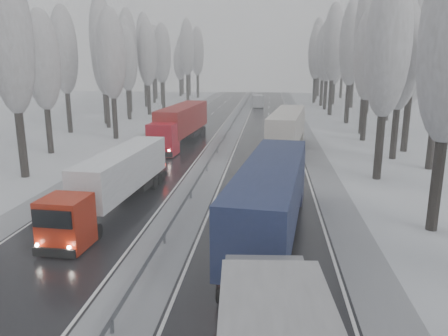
% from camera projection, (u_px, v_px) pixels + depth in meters
% --- Properties ---
extents(carriageway_right, '(7.50, 200.00, 0.03)m').
position_uv_depth(carriageway_right, '(266.00, 167.00, 40.36)').
color(carriageway_right, black).
rests_on(carriageway_right, ground).
extents(carriageway_left, '(7.50, 200.00, 0.03)m').
position_uv_depth(carriageway_left, '(155.00, 165.00, 41.43)').
color(carriageway_left, black).
rests_on(carriageway_left, ground).
extents(median_slush, '(3.00, 200.00, 0.04)m').
position_uv_depth(median_slush, '(210.00, 166.00, 40.89)').
color(median_slush, gray).
rests_on(median_slush, ground).
extents(shoulder_right, '(2.40, 200.00, 0.04)m').
position_uv_depth(shoulder_right, '(320.00, 169.00, 39.86)').
color(shoulder_right, gray).
rests_on(shoulder_right, ground).
extents(shoulder_left, '(2.40, 200.00, 0.04)m').
position_uv_depth(shoulder_left, '(105.00, 163.00, 41.93)').
color(shoulder_left, gray).
rests_on(shoulder_left, ground).
extents(median_guardrail, '(0.12, 200.00, 0.76)m').
position_uv_depth(median_guardrail, '(210.00, 160.00, 40.74)').
color(median_guardrail, slate).
rests_on(median_guardrail, ground).
extents(tree_18, '(3.60, 3.60, 16.58)m').
position_uv_depth(tree_18, '(388.00, 46.00, 34.01)').
color(tree_18, black).
rests_on(tree_18, ground).
extents(tree_19, '(3.60, 3.60, 14.57)m').
position_uv_depth(tree_19, '(440.00, 63.00, 37.62)').
color(tree_19, black).
rests_on(tree_19, ground).
extents(tree_20, '(3.60, 3.60, 15.71)m').
position_uv_depth(tree_20, '(402.00, 55.00, 41.65)').
color(tree_20, black).
rests_on(tree_20, ground).
extents(tree_21, '(3.60, 3.60, 18.62)m').
position_uv_depth(tree_21, '(415.00, 37.00, 44.85)').
color(tree_21, black).
rests_on(tree_21, ground).
extents(tree_22, '(3.60, 3.60, 15.86)m').
position_uv_depth(tree_22, '(369.00, 55.00, 51.80)').
color(tree_22, black).
rests_on(tree_22, ground).
extents(tree_23, '(3.60, 3.60, 13.55)m').
position_uv_depth(tree_23, '(412.00, 68.00, 55.37)').
color(tree_23, black).
rests_on(tree_23, ground).
extents(tree_24, '(3.60, 3.60, 20.49)m').
position_uv_depth(tree_24, '(369.00, 32.00, 56.24)').
color(tree_24, black).
rests_on(tree_24, ground).
extents(tree_25, '(3.60, 3.60, 19.44)m').
position_uv_depth(tree_25, '(414.00, 39.00, 59.56)').
color(tree_25, black).
rests_on(tree_25, ground).
extents(tree_26, '(3.60, 3.60, 18.78)m').
position_uv_depth(tree_26, '(351.00, 44.00, 66.43)').
color(tree_26, black).
rests_on(tree_26, ground).
extents(tree_27, '(3.60, 3.60, 17.62)m').
position_uv_depth(tree_27, '(392.00, 50.00, 69.75)').
color(tree_27, black).
rests_on(tree_27, ground).
extents(tree_28, '(3.60, 3.60, 19.62)m').
position_uv_depth(tree_28, '(334.00, 43.00, 76.75)').
color(tree_28, black).
rests_on(tree_28, ground).
extents(tree_29, '(3.60, 3.60, 18.11)m').
position_uv_depth(tree_29, '(371.00, 49.00, 80.09)').
color(tree_29, black).
rests_on(tree_29, ground).
extents(tree_30, '(3.60, 3.60, 17.86)m').
position_uv_depth(tree_30, '(328.00, 51.00, 86.41)').
color(tree_30, black).
rests_on(tree_30, ground).
extents(tree_31, '(3.60, 3.60, 18.58)m').
position_uv_depth(tree_31, '(355.00, 49.00, 89.56)').
color(tree_31, black).
rests_on(tree_31, ground).
extents(tree_32, '(3.60, 3.60, 17.33)m').
position_uv_depth(tree_32, '(323.00, 53.00, 93.73)').
color(tree_32, black).
rests_on(tree_32, ground).
extents(tree_33, '(3.60, 3.60, 14.33)m').
position_uv_depth(tree_33, '(335.00, 63.00, 97.74)').
color(tree_33, black).
rests_on(tree_33, ground).
extents(tree_34, '(3.60, 3.60, 17.63)m').
position_uv_depth(tree_34, '(316.00, 53.00, 100.64)').
color(tree_34, black).
rests_on(tree_34, ground).
extents(tree_35, '(3.60, 3.60, 18.25)m').
position_uv_depth(tree_35, '(354.00, 52.00, 103.48)').
color(tree_35, black).
rests_on(tree_35, ground).
extents(tree_36, '(3.60, 3.60, 20.23)m').
position_uv_depth(tree_36, '(318.00, 47.00, 109.62)').
color(tree_36, black).
rests_on(tree_36, ground).
extents(tree_37, '(3.60, 3.60, 16.37)m').
position_uv_depth(tree_37, '(343.00, 57.00, 113.36)').
color(tree_37, black).
rests_on(tree_37, ground).
extents(tree_38, '(3.60, 3.60, 17.97)m').
position_uv_depth(tree_38, '(320.00, 54.00, 120.00)').
color(tree_38, black).
rests_on(tree_38, ground).
extents(tree_39, '(3.60, 3.60, 16.19)m').
position_uv_depth(tree_39, '(328.00, 58.00, 123.85)').
color(tree_39, black).
rests_on(tree_39, ground).
extents(tree_58, '(3.60, 3.60, 17.21)m').
position_uv_depth(tree_58, '(10.00, 41.00, 34.54)').
color(tree_58, black).
rests_on(tree_58, ground).
extents(tree_60, '(3.60, 3.60, 14.84)m').
position_uv_depth(tree_60, '(42.00, 61.00, 44.47)').
color(tree_60, black).
rests_on(tree_60, ground).
extents(tree_61, '(3.60, 3.60, 13.95)m').
position_uv_depth(tree_61, '(12.00, 66.00, 49.05)').
color(tree_61, black).
rests_on(tree_61, ground).
extents(tree_62, '(3.60, 3.60, 16.04)m').
position_uv_depth(tree_62, '(111.00, 55.00, 53.10)').
color(tree_62, black).
rests_on(tree_62, ground).
extents(tree_63, '(3.60, 3.60, 16.88)m').
position_uv_depth(tree_63, '(64.00, 51.00, 57.64)').
color(tree_63, black).
rests_on(tree_63, ground).
extents(tree_64, '(3.60, 3.60, 15.42)m').
position_uv_depth(tree_64, '(104.00, 58.00, 62.31)').
color(tree_64, black).
rests_on(tree_64, ground).
extents(tree_65, '(3.60, 3.60, 19.48)m').
position_uv_depth(tree_65, '(102.00, 41.00, 65.74)').
color(tree_65, black).
rests_on(tree_65, ground).
extents(tree_66, '(3.60, 3.60, 15.23)m').
position_uv_depth(tree_66, '(127.00, 59.00, 71.64)').
color(tree_66, black).
rests_on(tree_66, ground).
extents(tree_67, '(3.60, 3.60, 17.09)m').
position_uv_depth(tree_67, '(126.00, 52.00, 75.36)').
color(tree_67, black).
rests_on(tree_67, ground).
extents(tree_68, '(3.60, 3.60, 16.65)m').
position_uv_depth(tree_68, '(147.00, 54.00, 77.79)').
color(tree_68, black).
rests_on(tree_68, ground).
extents(tree_69, '(3.60, 3.60, 19.35)m').
position_uv_depth(tree_69, '(127.00, 45.00, 81.74)').
color(tree_69, black).
rests_on(tree_69, ground).
extents(tree_70, '(3.60, 3.60, 17.09)m').
position_uv_depth(tree_70, '(162.00, 54.00, 87.43)').
color(tree_70, black).
rests_on(tree_70, ground).
extents(tree_71, '(3.60, 3.60, 19.61)m').
position_uv_depth(tree_71, '(144.00, 46.00, 91.40)').
color(tree_71, black).
rests_on(tree_71, ground).
extents(tree_72, '(3.60, 3.60, 15.11)m').
position_uv_depth(tree_72, '(161.00, 60.00, 97.03)').
color(tree_72, black).
rests_on(tree_72, ground).
extents(tree_73, '(3.60, 3.60, 17.22)m').
position_uv_depth(tree_73, '(153.00, 54.00, 100.86)').
color(tree_73, black).
rests_on(tree_73, ground).
extents(tree_74, '(3.60, 3.60, 19.68)m').
position_uv_depth(tree_74, '(187.00, 48.00, 106.37)').
color(tree_74, black).
rests_on(tree_74, ground).
extents(tree_75, '(3.60, 3.60, 18.60)m').
position_uv_depth(tree_75, '(155.00, 51.00, 111.32)').
color(tree_75, black).
rests_on(tree_75, ground).
extents(tree_76, '(3.60, 3.60, 18.55)m').
position_uv_depth(tree_76, '(197.00, 52.00, 115.50)').
color(tree_76, black).
rests_on(tree_76, ground).
extents(tree_77, '(3.60, 3.60, 14.32)m').
position_uv_depth(tree_77, '(180.00, 62.00, 120.58)').
color(tree_77, black).
rests_on(tree_77, ground).
extents(tree_78, '(3.60, 3.60, 19.55)m').
position_uv_depth(tree_78, '(189.00, 50.00, 122.07)').
color(tree_78, black).
rests_on(tree_78, ground).
extents(tree_79, '(3.60, 3.60, 17.07)m').
position_uv_depth(tree_79, '(182.00, 56.00, 126.59)').
color(tree_79, black).
rests_on(tree_79, ground).
extents(truck_blue_box, '(4.79, 17.70, 4.50)m').
position_uv_depth(truck_blue_box, '(273.00, 193.00, 23.63)').
color(truck_blue_box, '#1E214B').
rests_on(truck_blue_box, ground).
extents(truck_cream_box, '(4.95, 17.60, 4.48)m').
position_uv_depth(truck_cream_box, '(288.00, 128.00, 47.04)').
color(truck_cream_box, beige).
rests_on(truck_cream_box, ground).
extents(box_truck_distant, '(2.69, 7.08, 2.59)m').
position_uv_depth(box_truck_distant, '(258.00, 101.00, 93.54)').
color(box_truck_distant, '#A8ABAF').
rests_on(box_truck_distant, ground).
extents(truck_red_white, '(3.15, 14.50, 3.69)m').
position_uv_depth(truck_red_white, '(117.00, 177.00, 28.75)').
color(truck_red_white, '#9D1C08').
rests_on(truck_red_white, ground).
extents(truck_red_red, '(3.96, 17.51, 4.46)m').
position_uv_depth(truck_red_red, '(181.00, 122.00, 51.01)').
color(truck_red_red, '#AF0A17').
rests_on(truck_red_red, ground).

